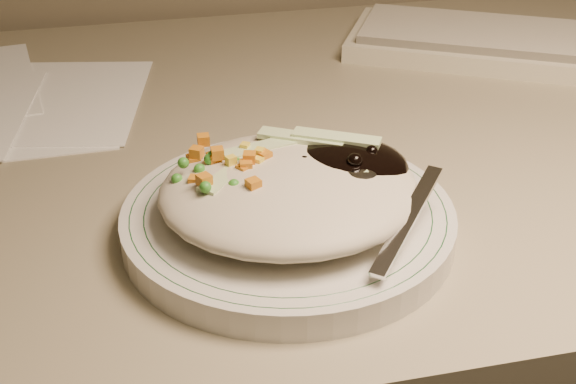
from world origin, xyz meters
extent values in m
cube|color=gray|center=(0.00, 1.38, 0.72)|extent=(1.40, 0.70, 0.04)
cylinder|color=beige|center=(-0.08, 1.20, 0.75)|extent=(0.25, 0.25, 0.02)
torus|color=#144723|center=(-0.08, 1.20, 0.76)|extent=(0.24, 0.24, 0.00)
torus|color=#144723|center=(-0.08, 1.20, 0.76)|extent=(0.22, 0.22, 0.00)
ellipsoid|color=#B8AF95|center=(-0.08, 1.19, 0.78)|extent=(0.19, 0.18, 0.04)
ellipsoid|color=black|center=(-0.04, 1.21, 0.79)|extent=(0.10, 0.09, 0.03)
ellipsoid|color=orange|center=(-0.13, 1.21, 0.78)|extent=(0.08, 0.08, 0.02)
sphere|color=black|center=(-0.07, 1.21, 0.79)|extent=(0.01, 0.01, 0.01)
sphere|color=black|center=(-0.04, 1.21, 0.79)|extent=(0.01, 0.01, 0.01)
sphere|color=black|center=(-0.01, 1.21, 0.80)|extent=(0.01, 0.01, 0.01)
sphere|color=black|center=(-0.02, 1.22, 0.79)|extent=(0.01, 0.01, 0.01)
sphere|color=black|center=(-0.03, 1.19, 0.80)|extent=(0.01, 0.01, 0.01)
sphere|color=black|center=(-0.04, 1.21, 0.79)|extent=(0.01, 0.01, 0.01)
sphere|color=black|center=(-0.03, 1.22, 0.79)|extent=(0.01, 0.01, 0.01)
cube|color=#C57015|center=(-0.13, 1.22, 0.80)|extent=(0.01, 0.01, 0.01)
cube|color=#C57015|center=(-0.11, 1.20, 0.79)|extent=(0.01, 0.01, 0.01)
cube|color=#C57015|center=(-0.14, 1.24, 0.80)|extent=(0.01, 0.01, 0.01)
cube|color=#C57015|center=(-0.11, 1.21, 0.80)|extent=(0.01, 0.01, 0.01)
cube|color=#C57015|center=(-0.11, 1.20, 0.80)|extent=(0.01, 0.01, 0.01)
cube|color=#C57015|center=(-0.14, 1.24, 0.79)|extent=(0.01, 0.01, 0.01)
cube|color=#C57015|center=(-0.13, 1.22, 0.80)|extent=(0.01, 0.01, 0.01)
cube|color=#C57015|center=(-0.11, 1.20, 0.80)|extent=(0.01, 0.01, 0.01)
cube|color=#C57015|center=(-0.09, 1.21, 0.80)|extent=(0.01, 0.01, 0.01)
cube|color=#C57015|center=(-0.14, 1.24, 0.80)|extent=(0.01, 0.01, 0.01)
cube|color=#C57015|center=(-0.14, 1.19, 0.80)|extent=(0.01, 0.01, 0.01)
cube|color=#C57015|center=(-0.11, 1.18, 0.80)|extent=(0.01, 0.01, 0.01)
cube|color=#C57015|center=(-0.15, 1.20, 0.79)|extent=(0.01, 0.01, 0.01)
cube|color=#C57015|center=(-0.14, 1.23, 0.79)|extent=(0.01, 0.01, 0.01)
sphere|color=#388C28|center=(-0.11, 1.21, 0.80)|extent=(0.01, 0.01, 0.01)
sphere|color=#388C28|center=(-0.14, 1.18, 0.80)|extent=(0.01, 0.01, 0.01)
sphere|color=#388C28|center=(-0.14, 1.21, 0.80)|extent=(0.01, 0.01, 0.01)
sphere|color=#388C28|center=(-0.15, 1.21, 0.80)|extent=(0.01, 0.01, 0.01)
sphere|color=#388C28|center=(-0.11, 1.22, 0.79)|extent=(0.01, 0.01, 0.01)
sphere|color=#388C28|center=(-0.11, 1.19, 0.79)|extent=(0.01, 0.01, 0.01)
sphere|color=#388C28|center=(-0.13, 1.21, 0.79)|extent=(0.01, 0.01, 0.01)
sphere|color=#388C28|center=(-0.13, 1.19, 0.79)|extent=(0.01, 0.01, 0.01)
sphere|color=#388C28|center=(-0.16, 1.21, 0.79)|extent=(0.01, 0.01, 0.01)
sphere|color=#388C28|center=(-0.13, 1.22, 0.80)|extent=(0.01, 0.01, 0.01)
sphere|color=#388C28|center=(-0.13, 1.22, 0.80)|extent=(0.01, 0.01, 0.01)
sphere|color=#388C28|center=(-0.14, 1.20, 0.79)|extent=(0.01, 0.01, 0.01)
sphere|color=#388C28|center=(-0.12, 1.18, 0.80)|extent=(0.01, 0.01, 0.01)
sphere|color=#388C28|center=(-0.09, 1.23, 0.79)|extent=(0.01, 0.01, 0.01)
cube|color=yellow|center=(-0.11, 1.22, 0.79)|extent=(0.01, 0.01, 0.01)
cube|color=yellow|center=(-0.10, 1.21, 0.80)|extent=(0.01, 0.01, 0.01)
cube|color=yellow|center=(-0.13, 1.22, 0.79)|extent=(0.01, 0.01, 0.01)
cube|color=yellow|center=(-0.12, 1.21, 0.80)|extent=(0.01, 0.01, 0.01)
cube|color=yellow|center=(-0.13, 1.21, 0.79)|extent=(0.01, 0.01, 0.01)
cube|color=yellow|center=(-0.10, 1.22, 0.80)|extent=(0.01, 0.01, 0.01)
cube|color=yellow|center=(-0.11, 1.23, 0.80)|extent=(0.01, 0.01, 0.01)
cube|color=yellow|center=(-0.12, 1.21, 0.79)|extent=(0.01, 0.01, 0.01)
cube|color=#B2D18C|center=(-0.09, 1.23, 0.80)|extent=(0.07, 0.03, 0.00)
cube|color=#B2D18C|center=(-0.06, 1.24, 0.80)|extent=(0.07, 0.05, 0.00)
cube|color=#B2D18C|center=(-0.12, 1.20, 0.80)|extent=(0.06, 0.06, 0.00)
cube|color=#B2D18C|center=(-0.04, 1.23, 0.80)|extent=(0.07, 0.05, 0.00)
cube|color=#B2D18C|center=(-0.08, 1.19, 0.79)|extent=(0.07, 0.03, 0.00)
cube|color=#B2D18C|center=(-0.06, 1.18, 0.80)|extent=(0.07, 0.02, 0.00)
ellipsoid|color=silver|center=(-0.03, 1.19, 0.79)|extent=(0.06, 0.06, 0.01)
cube|color=silver|center=(-0.01, 1.14, 0.78)|extent=(0.08, 0.09, 0.03)
cube|color=beige|center=(0.28, 1.50, 0.75)|extent=(0.44, 0.33, 0.02)
cube|color=beige|center=(0.28, 1.50, 0.77)|extent=(0.40, 0.30, 0.01)
camera|label=1|loc=(-0.19, 0.70, 1.08)|focal=50.00mm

